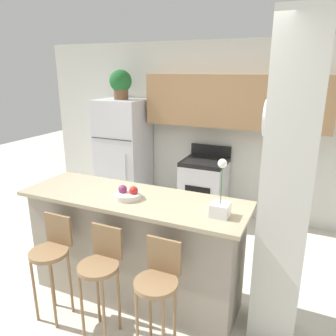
# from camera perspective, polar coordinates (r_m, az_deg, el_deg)

# --- Properties ---
(ground_plane) EXTENTS (14.00, 14.00, 0.00)m
(ground_plane) POSITION_cam_1_polar(r_m,az_deg,el_deg) (3.52, -5.66, -20.97)
(ground_plane) COLOR beige
(wall_back) EXTENTS (5.60, 0.38, 2.55)m
(wall_back) POSITION_cam_1_polar(r_m,az_deg,el_deg) (4.82, 8.75, 8.38)
(wall_back) COLOR silver
(wall_back) RESTS_ON ground_plane
(pillar_right) EXTENTS (0.38, 0.32, 2.55)m
(pillar_right) POSITION_cam_1_polar(r_m,az_deg,el_deg) (2.62, 19.89, -3.79)
(pillar_right) COLOR silver
(pillar_right) RESTS_ON ground_plane
(counter_bar) EXTENTS (2.11, 0.69, 1.05)m
(counter_bar) POSITION_cam_1_polar(r_m,az_deg,el_deg) (3.23, -5.94, -13.54)
(counter_bar) COLOR gray
(counter_bar) RESTS_ON ground_plane
(refrigerator) EXTENTS (0.73, 0.66, 1.72)m
(refrigerator) POSITION_cam_1_polar(r_m,az_deg,el_deg) (5.24, -7.75, 2.36)
(refrigerator) COLOR silver
(refrigerator) RESTS_ON ground_plane
(stove_range) EXTENTS (0.61, 0.60, 1.07)m
(stove_range) POSITION_cam_1_polar(r_m,az_deg,el_deg) (4.85, 6.29, -3.70)
(stove_range) COLOR silver
(stove_range) RESTS_ON ground_plane
(bar_stool_left) EXTENTS (0.33, 0.33, 0.95)m
(bar_stool_left) POSITION_cam_1_polar(r_m,az_deg,el_deg) (3.10, -19.54, -13.84)
(bar_stool_left) COLOR olive
(bar_stool_left) RESTS_ON ground_plane
(bar_stool_mid) EXTENTS (0.33, 0.33, 0.95)m
(bar_stool_mid) POSITION_cam_1_polar(r_m,az_deg,el_deg) (2.81, -11.58, -16.62)
(bar_stool_mid) COLOR olive
(bar_stool_mid) RESTS_ON ground_plane
(bar_stool_right) EXTENTS (0.33, 0.33, 0.95)m
(bar_stool_right) POSITION_cam_1_polar(r_m,az_deg,el_deg) (2.58, -1.73, -19.54)
(bar_stool_right) COLOR olive
(bar_stool_right) RESTS_ON ground_plane
(potted_plant_on_fridge) EXTENTS (0.33, 0.33, 0.43)m
(potted_plant_on_fridge) POSITION_cam_1_polar(r_m,az_deg,el_deg) (5.08, -8.25, 14.42)
(potted_plant_on_fridge) COLOR brown
(potted_plant_on_fridge) RESTS_ON refrigerator
(orchid_vase) EXTENTS (0.14, 0.14, 0.47)m
(orchid_vase) POSITION_cam_1_polar(r_m,az_deg,el_deg) (2.60, 9.12, -6.13)
(orchid_vase) COLOR white
(orchid_vase) RESTS_ON counter_bar
(fruit_bowl) EXTENTS (0.24, 0.24, 0.12)m
(fruit_bowl) POSITION_cam_1_polar(r_m,az_deg,el_deg) (2.95, -7.00, -4.55)
(fruit_bowl) COLOR silver
(fruit_bowl) RESTS_ON counter_bar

